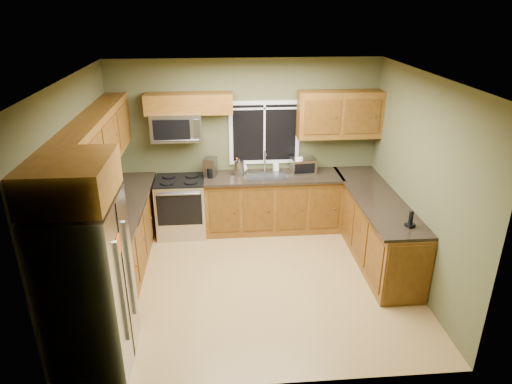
{
  "coord_description": "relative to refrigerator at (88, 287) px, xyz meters",
  "views": [
    {
      "loc": [
        -0.4,
        -5.18,
        3.51
      ],
      "look_at": [
        0.05,
        0.35,
        1.15
      ],
      "focal_mm": 32.0,
      "sensor_mm": 36.0,
      "label": 1
    }
  ],
  "objects": [
    {
      "name": "sink",
      "position": [
        2.04,
        2.79,
        0.05
      ],
      "size": [
        0.6,
        0.42,
        0.36
      ],
      "color": "slate",
      "rests_on": "countertop_back"
    },
    {
      "name": "refrigerator",
      "position": [
        0.0,
        0.0,
        0.0
      ],
      "size": [
        0.74,
        0.9,
        1.8
      ],
      "color": "#B7B7BC",
      "rests_on": "ground"
    },
    {
      "name": "right_wall",
      "position": [
        3.84,
        1.3,
        0.45
      ],
      "size": [
        0.0,
        3.6,
        3.6
      ],
      "primitive_type": "plane",
      "rotation": [
        1.57,
        0.0,
        -1.57
      ],
      "color": "#505130",
      "rests_on": "ground"
    },
    {
      "name": "microwave",
      "position": [
        0.69,
        2.91,
        0.83
      ],
      "size": [
        0.76,
        0.41,
        0.42
      ],
      "color": "#B7B7BC",
      "rests_on": "back_wall"
    },
    {
      "name": "floor",
      "position": [
        1.74,
        1.3,
        -0.9
      ],
      "size": [
        4.2,
        4.2,
        0.0
      ],
      "primitive_type": "plane",
      "color": "#9E7B45",
      "rests_on": "ground"
    },
    {
      "name": "range",
      "position": [
        0.69,
        2.77,
        -0.43
      ],
      "size": [
        0.76,
        0.69,
        0.94
      ],
      "color": "#B7B7BC",
      "rests_on": "ground"
    },
    {
      "name": "window",
      "position": [
        2.04,
        3.08,
        0.65
      ],
      "size": [
        1.12,
        0.03,
        1.02
      ],
      "color": "white",
      "rests_on": "back_wall"
    },
    {
      "name": "upper_cabinet_over_fridge",
      "position": [
        -0.0,
        0.0,
        1.13
      ],
      "size": [
        0.72,
        0.9,
        0.38
      ],
      "primitive_type": "cube",
      "color": "brown",
      "rests_on": "left_wall"
    },
    {
      "name": "back_wall",
      "position": [
        1.74,
        3.1,
        0.45
      ],
      "size": [
        4.2,
        0.0,
        4.2
      ],
      "primitive_type": "plane",
      "rotation": [
        1.57,
        0.0,
        0.0
      ],
      "color": "#505130",
      "rests_on": "ground"
    },
    {
      "name": "base_cabinets_peninsula",
      "position": [
        3.54,
        1.84,
        -0.45
      ],
      "size": [
        0.6,
        2.52,
        0.9
      ],
      "color": "brown",
      "rests_on": "ground"
    },
    {
      "name": "soap_bottle_a",
      "position": [
        1.59,
        2.89,
        0.17
      ],
      "size": [
        0.13,
        0.13,
        0.27
      ],
      "primitive_type": "imported",
      "rotation": [
        0.0,
        0.0,
        0.25
      ],
      "color": "#C64D12",
      "rests_on": "countertop_back"
    },
    {
      "name": "upper_cabinets_back_left",
      "position": [
        0.89,
        2.94,
        1.17
      ],
      "size": [
        1.3,
        0.33,
        0.3
      ],
      "primitive_type": "cube",
      "color": "brown",
      "rests_on": "back_wall"
    },
    {
      "name": "upper_cabinets_back_right",
      "position": [
        3.19,
        2.94,
        0.96
      ],
      "size": [
        1.3,
        0.33,
        0.72
      ],
      "primitive_type": "cube",
      "color": "brown",
      "rests_on": "back_wall"
    },
    {
      "name": "soap_bottle_b",
      "position": [
        2.22,
        3.0,
        0.13
      ],
      "size": [
        0.09,
        0.1,
        0.18
      ],
      "primitive_type": "imported",
      "rotation": [
        0.0,
        0.0,
        0.18
      ],
      "color": "white",
      "rests_on": "countertop_back"
    },
    {
      "name": "kettle",
      "position": [
        1.62,
        2.84,
        0.17
      ],
      "size": [
        0.16,
        0.16,
        0.28
      ],
      "color": "#B7B7BC",
      "rests_on": "countertop_back"
    },
    {
      "name": "toaster_oven",
      "position": [
        2.64,
        2.87,
        0.16
      ],
      "size": [
        0.4,
        0.33,
        0.24
      ],
      "color": "#B7B7BC",
      "rests_on": "countertop_back"
    },
    {
      "name": "countertop_back",
      "position": [
        2.15,
        2.78,
        0.02
      ],
      "size": [
        2.17,
        0.65,
        0.04
      ],
      "primitive_type": "cube",
      "color": "black",
      "rests_on": "base_cabinets_back"
    },
    {
      "name": "base_cabinets_back",
      "position": [
        2.15,
        2.8,
        -0.45
      ],
      "size": [
        2.17,
        0.6,
        0.9
      ],
      "primitive_type": "cube",
      "color": "brown",
      "rests_on": "ground"
    },
    {
      "name": "coffee_maker",
      "position": [
        1.17,
        2.84,
        0.18
      ],
      "size": [
        0.22,
        0.27,
        0.29
      ],
      "color": "slate",
      "rests_on": "countertop_back"
    },
    {
      "name": "ceiling",
      "position": [
        1.74,
        1.3,
        1.8
      ],
      "size": [
        4.2,
        4.2,
        0.0
      ],
      "primitive_type": "plane",
      "rotation": [
        3.14,
        0.0,
        0.0
      ],
      "color": "white",
      "rests_on": "back_wall"
    },
    {
      "name": "countertop_left",
      "position": [
        -0.04,
        1.78,
        0.02
      ],
      "size": [
        0.65,
        2.65,
        0.04
      ],
      "primitive_type": "cube",
      "color": "black",
      "rests_on": "base_cabinets_left"
    },
    {
      "name": "cordless_phone",
      "position": [
        3.62,
        0.91,
        0.1
      ],
      "size": [
        0.12,
        0.12,
        0.21
      ],
      "color": "black",
      "rests_on": "countertop_peninsula"
    },
    {
      "name": "paper_towel_roll",
      "position": [
        2.56,
        2.81,
        0.18
      ],
      "size": [
        0.14,
        0.14,
        0.31
      ],
      "color": "white",
      "rests_on": "countertop_back"
    },
    {
      "name": "upper_cabinets_left",
      "position": [
        -0.2,
        1.78,
        0.96
      ],
      "size": [
        0.33,
        2.65,
        0.72
      ],
      "primitive_type": "cube",
      "color": "brown",
      "rests_on": "left_wall"
    },
    {
      "name": "base_cabinets_left",
      "position": [
        -0.06,
        1.78,
        -0.45
      ],
      "size": [
        0.6,
        2.65,
        0.9
      ],
      "primitive_type": "cube",
      "color": "brown",
      "rests_on": "ground"
    },
    {
      "name": "front_wall",
      "position": [
        1.74,
        -0.5,
        0.45
      ],
      "size": [
        4.2,
        0.0,
        4.2
      ],
      "primitive_type": "plane",
      "rotation": [
        -1.57,
        0.0,
        0.0
      ],
      "color": "#505130",
      "rests_on": "ground"
    },
    {
      "name": "soap_bottle_c",
      "position": [
        1.69,
        3.0,
        0.13
      ],
      "size": [
        0.16,
        0.16,
        0.17
      ],
      "primitive_type": "imported",
      "rotation": [
        0.0,
        0.0,
        0.2
      ],
      "color": "white",
      "rests_on": "countertop_back"
    },
    {
      "name": "countertop_peninsula",
      "position": [
        3.51,
        1.85,
        0.02
      ],
      "size": [
        0.65,
        2.5,
        0.04
      ],
      "primitive_type": "cube",
      "color": "black",
      "rests_on": "base_cabinets_peninsula"
    },
    {
      "name": "left_wall",
      "position": [
        -0.36,
        1.3,
        0.45
      ],
      "size": [
        0.0,
        3.6,
        3.6
      ],
      "primitive_type": "plane",
      "rotation": [
        1.57,
        0.0,
        1.57
      ],
      "color": "#505130",
      "rests_on": "ground"
    }
  ]
}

